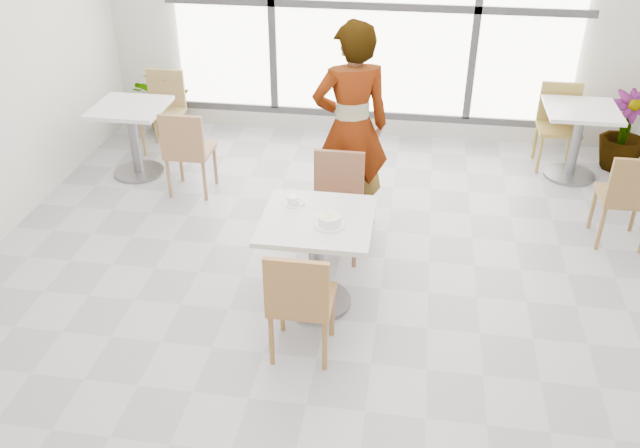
# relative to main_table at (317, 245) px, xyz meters

# --- Properties ---
(floor) EXTENTS (7.00, 7.00, 0.00)m
(floor) POSITION_rel_main_table_xyz_m (0.10, -0.19, -0.52)
(floor) COLOR #9E9EA5
(floor) RESTS_ON ground
(wall_back) EXTENTS (6.00, 0.00, 6.00)m
(wall_back) POSITION_rel_main_table_xyz_m (0.10, 3.31, 0.98)
(wall_back) COLOR silver
(wall_back) RESTS_ON ground
(window) EXTENTS (4.60, 0.07, 2.52)m
(window) POSITION_rel_main_table_xyz_m (0.10, 3.24, 0.98)
(window) COLOR white
(window) RESTS_ON ground
(main_table) EXTENTS (0.80, 0.80, 0.75)m
(main_table) POSITION_rel_main_table_xyz_m (0.00, 0.00, 0.00)
(main_table) COLOR silver
(main_table) RESTS_ON ground
(chair_near) EXTENTS (0.42, 0.42, 0.87)m
(chair_near) POSITION_rel_main_table_xyz_m (-0.02, -0.63, -0.02)
(chair_near) COLOR #A46F3B
(chair_near) RESTS_ON ground
(chair_far) EXTENTS (0.42, 0.42, 0.87)m
(chair_far) POSITION_rel_main_table_xyz_m (0.04, 0.78, -0.02)
(chair_far) COLOR brown
(chair_far) RESTS_ON ground
(oatmeal_bowl) EXTENTS (0.21, 0.21, 0.09)m
(oatmeal_bowl) POSITION_rel_main_table_xyz_m (0.10, -0.09, 0.27)
(oatmeal_bowl) COLOR white
(oatmeal_bowl) RESTS_ON main_table
(coffee_cup) EXTENTS (0.16, 0.13, 0.07)m
(coffee_cup) POSITION_rel_main_table_xyz_m (-0.21, 0.17, 0.26)
(coffee_cup) COLOR white
(coffee_cup) RESTS_ON main_table
(person) EXTENTS (0.79, 0.65, 1.86)m
(person) POSITION_rel_main_table_xyz_m (0.10, 1.25, 0.41)
(person) COLOR black
(person) RESTS_ON ground
(bg_table_left) EXTENTS (0.70, 0.70, 0.75)m
(bg_table_left) POSITION_rel_main_table_xyz_m (-2.20, 1.91, -0.04)
(bg_table_left) COLOR silver
(bg_table_left) RESTS_ON ground
(bg_table_right) EXTENTS (0.70, 0.70, 0.75)m
(bg_table_right) POSITION_rel_main_table_xyz_m (2.26, 2.52, -0.04)
(bg_table_right) COLOR white
(bg_table_right) RESTS_ON ground
(bg_chair_left_near) EXTENTS (0.42, 0.42, 0.87)m
(bg_chair_left_near) POSITION_rel_main_table_xyz_m (-1.51, 1.54, -0.02)
(bg_chair_left_near) COLOR #9B704C
(bg_chair_left_near) RESTS_ON ground
(bg_chair_left_far) EXTENTS (0.42, 0.42, 0.87)m
(bg_chair_left_far) POSITION_rel_main_table_xyz_m (-2.11, 2.59, -0.02)
(bg_chair_left_far) COLOR #A1864F
(bg_chair_left_far) RESTS_ON ground
(bg_chair_right_near) EXTENTS (0.42, 0.42, 0.87)m
(bg_chair_right_near) POSITION_rel_main_table_xyz_m (2.45, 1.20, -0.02)
(bg_chair_right_near) COLOR olive
(bg_chair_right_near) RESTS_ON ground
(bg_chair_right_far) EXTENTS (0.42, 0.42, 0.87)m
(bg_chair_right_far) POSITION_rel_main_table_xyz_m (2.12, 2.81, -0.02)
(bg_chair_right_far) COLOR olive
(bg_chair_right_far) RESTS_ON ground
(plant_left) EXTENTS (0.86, 0.81, 0.77)m
(plant_left) POSITION_rel_main_table_xyz_m (-2.23, 3.00, -0.14)
(plant_left) COLOR #4D8145
(plant_left) RESTS_ON ground
(plant_right) EXTENTS (0.58, 0.58, 0.84)m
(plant_right) POSITION_rel_main_table_xyz_m (2.80, 2.80, -0.10)
(plant_right) COLOR #4A8748
(plant_right) RESTS_ON ground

